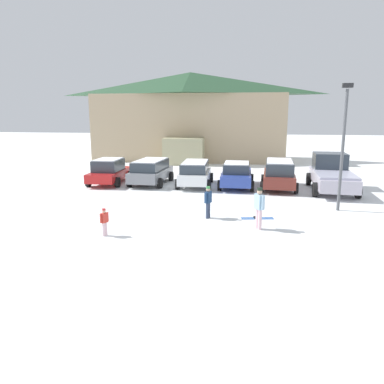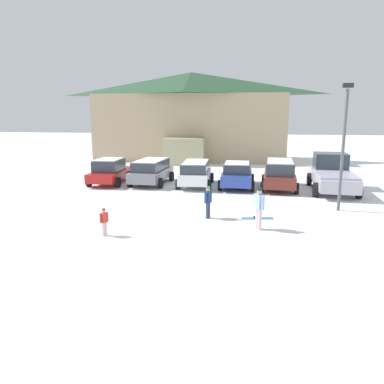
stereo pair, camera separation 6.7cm
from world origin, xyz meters
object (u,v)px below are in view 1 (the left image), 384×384
(ski_lodge, at_px, (190,116))
(parked_blue_hatchback, at_px, (237,174))
(pair_of_skis, at_px, (257,218))
(parked_white_suv, at_px, (195,173))
(parked_maroon_van, at_px, (279,174))
(skier_adult_in_blue_parka, at_px, (259,206))
(skier_teen_in_navy_coat, at_px, (208,200))
(parked_red_sedan, at_px, (109,171))
(lamp_post, at_px, (343,141))
(pickup_truck, at_px, (331,174))
(skier_child_in_red_jacket, at_px, (104,220))
(parked_grey_wagon, at_px, (151,171))

(ski_lodge, height_order, parked_blue_hatchback, ski_lodge)
(parked_blue_hatchback, relative_size, pair_of_skis, 3.08)
(parked_white_suv, height_order, pair_of_skis, parked_white_suv)
(parked_white_suv, height_order, parked_blue_hatchback, parked_blue_hatchback)
(parked_maroon_van, bearing_deg, skier_adult_in_blue_parka, -98.01)
(ski_lodge, bearing_deg, skier_teen_in_navy_coat, -77.96)
(parked_red_sedan, height_order, skier_teen_in_navy_coat, parked_red_sedan)
(skier_teen_in_navy_coat, bearing_deg, ski_lodge, 102.04)
(parked_maroon_van, distance_m, skier_teen_in_navy_coat, 8.11)
(parked_white_suv, xyz_separation_m, lamp_post, (7.68, -5.05, 2.40))
(ski_lodge, bearing_deg, pair_of_skis, -72.56)
(pickup_truck, xyz_separation_m, lamp_post, (-0.55, -4.99, 2.26))
(skier_teen_in_navy_coat, height_order, lamp_post, lamp_post)
(ski_lodge, distance_m, parked_maroon_van, 16.98)
(skier_adult_in_blue_parka, bearing_deg, parked_red_sedan, 138.43)
(skier_teen_in_navy_coat, xyz_separation_m, skier_child_in_red_jacket, (-3.47, -3.10, -0.20))
(parked_red_sedan, relative_size, skier_adult_in_blue_parka, 2.66)
(skier_adult_in_blue_parka, relative_size, pair_of_skis, 1.17)
(ski_lodge, height_order, skier_adult_in_blue_parka, ski_lodge)
(parked_grey_wagon, height_order, skier_adult_in_blue_parka, skier_adult_in_blue_parka)
(ski_lodge, relative_size, skier_adult_in_blue_parka, 11.50)
(parked_white_suv, distance_m, pickup_truck, 8.23)
(parked_red_sedan, relative_size, pair_of_skis, 3.11)
(parked_maroon_van, height_order, lamp_post, lamp_post)
(parked_grey_wagon, bearing_deg, pickup_truck, -1.00)
(skier_adult_in_blue_parka, xyz_separation_m, lamp_post, (3.71, 3.68, 2.31))
(skier_adult_in_blue_parka, bearing_deg, parked_blue_hatchback, 98.82)
(parked_red_sedan, height_order, pickup_truck, pickup_truck)
(lamp_post, bearing_deg, parked_red_sedan, 159.95)
(parked_white_suv, xyz_separation_m, pair_of_skis, (3.92, -7.18, -0.83))
(pickup_truck, bearing_deg, parked_grey_wagon, 179.00)
(ski_lodge, relative_size, skier_child_in_red_jacket, 18.32)
(parked_red_sedan, height_order, pair_of_skis, parked_red_sedan)
(ski_lodge, xyz_separation_m, parked_maroon_van, (8.06, -14.55, -3.40))
(parked_white_suv, xyz_separation_m, parked_maroon_van, (5.19, -0.09, 0.08))
(skier_child_in_red_jacket, distance_m, pair_of_skis, 6.56)
(skier_teen_in_navy_coat, xyz_separation_m, pair_of_skis, (2.12, 0.28, -0.77))
(parked_red_sedan, bearing_deg, parked_maroon_van, 0.45)
(ski_lodge, relative_size, parked_maroon_van, 4.29)
(parked_grey_wagon, relative_size, parked_maroon_van, 0.99)
(parked_white_suv, bearing_deg, skier_child_in_red_jacket, -99.03)
(parked_red_sedan, distance_m, lamp_post, 14.43)
(parked_blue_hatchback, bearing_deg, parked_maroon_van, -2.40)
(parked_blue_hatchback, bearing_deg, skier_child_in_red_jacket, -112.09)
(parked_white_suv, distance_m, lamp_post, 9.51)
(skier_adult_in_blue_parka, bearing_deg, parked_white_suv, 114.45)
(parked_blue_hatchback, distance_m, skier_teen_in_navy_coat, 7.52)
(skier_child_in_red_jacket, xyz_separation_m, lamp_post, (9.36, 5.50, 2.66))
(skier_child_in_red_jacket, height_order, lamp_post, lamp_post)
(skier_adult_in_blue_parka, distance_m, lamp_post, 5.72)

